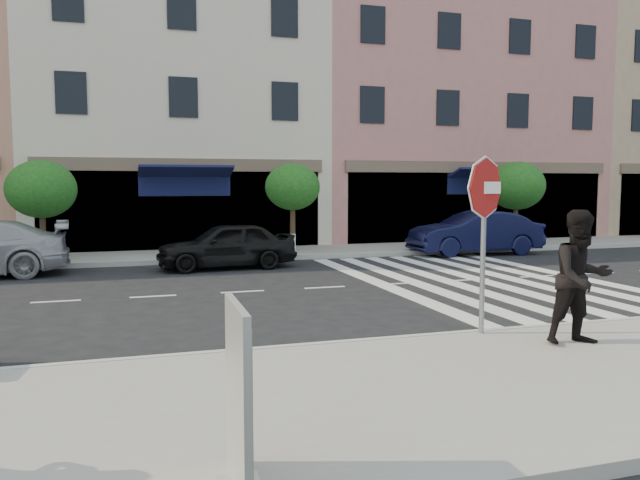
{
  "coord_description": "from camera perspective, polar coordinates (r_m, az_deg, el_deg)",
  "views": [
    {
      "loc": [
        -2.52,
        -10.12,
        2.51
      ],
      "look_at": [
        1.08,
        1.46,
        1.4
      ],
      "focal_mm": 35.0,
      "sensor_mm": 36.0,
      "label": 1
    }
  ],
  "objects": [
    {
      "name": "sidewalk_near",
      "position": [
        7.27,
        4.18,
        -14.36
      ],
      "size": [
        60.0,
        4.5,
        0.15
      ],
      "primitive_type": "cube",
      "color": "gray",
      "rests_on": "ground"
    },
    {
      "name": "street_tree_ea",
      "position": [
        25.47,
        17.52,
        4.73
      ],
      "size": [
        2.2,
        2.2,
        3.19
      ],
      "color": "#473323",
      "rests_on": "sidewalk_far"
    },
    {
      "name": "poster_board",
      "position": [
        4.97,
        -7.43,
        -14.32
      ],
      "size": [
        0.34,
        0.95,
        1.45
      ],
      "rotation": [
        0.0,
        0.0,
        -0.02
      ],
      "color": "beige",
      "rests_on": "sidewalk_near"
    },
    {
      "name": "street_tree_c",
      "position": [
        21.64,
        -2.53,
        4.83
      ],
      "size": [
        1.9,
        1.9,
        3.04
      ],
      "color": "#473323",
      "rests_on": "sidewalk_far"
    },
    {
      "name": "car_far_right",
      "position": [
        22.57,
        13.99,
        0.64
      ],
      "size": [
        4.7,
        1.81,
        1.53
      ],
      "primitive_type": "imported",
      "rotation": [
        0.0,
        0.0,
        -1.61
      ],
      "color": "black",
      "rests_on": "ground"
    },
    {
      "name": "street_tree_wb",
      "position": [
        21.07,
        -24.13,
        4.23
      ],
      "size": [
        2.1,
        2.1,
        3.06
      ],
      "color": "#473323",
      "rests_on": "sidewalk_far"
    },
    {
      "name": "sidewalk_far",
      "position": [
        21.41,
        -10.43,
        -1.38
      ],
      "size": [
        60.0,
        3.0,
        0.15
      ],
      "primitive_type": "cube",
      "color": "gray",
      "rests_on": "ground"
    },
    {
      "name": "ground",
      "position": [
        10.73,
        -3.25,
        -8.31
      ],
      "size": [
        120.0,
        120.0,
        0.0
      ],
      "primitive_type": "plane",
      "color": "black",
      "rests_on": "ground"
    },
    {
      "name": "stop_sign",
      "position": [
        9.99,
        14.83,
        2.99
      ],
      "size": [
        0.98,
        0.14,
        2.78
      ],
      "rotation": [
        0.0,
        0.0,
        0.09
      ],
      "color": "gray",
      "rests_on": "sidewalk_near"
    },
    {
      "name": "walker",
      "position": [
        9.86,
        22.78,
        -3.18
      ],
      "size": [
        1.01,
        0.82,
        1.98
      ],
      "primitive_type": "imported",
      "rotation": [
        0.0,
        0.0,
        -0.08
      ],
      "color": "black",
      "rests_on": "sidewalk_near"
    },
    {
      "name": "building_east_mid",
      "position": [
        30.79,
        10.2,
        12.61
      ],
      "size": [
        13.0,
        9.0,
        13.0
      ],
      "primitive_type": "cube",
      "color": "tan",
      "rests_on": "ground"
    },
    {
      "name": "building_centre",
      "position": [
        27.36,
        -13.23,
        11.38
      ],
      "size": [
        11.0,
        9.0,
        11.0
      ],
      "primitive_type": "cube",
      "color": "beige",
      "rests_on": "ground"
    },
    {
      "name": "car_far_mid",
      "position": [
        18.52,
        -8.56,
        -0.47
      ],
      "size": [
        4.12,
        1.87,
        1.37
      ],
      "primitive_type": "imported",
      "rotation": [
        0.0,
        0.0,
        -1.51
      ],
      "color": "black",
      "rests_on": "ground"
    }
  ]
}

